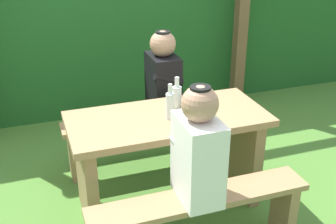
{
  "coord_description": "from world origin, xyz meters",
  "views": [
    {
      "loc": [
        -0.89,
        -2.55,
        2.02
      ],
      "look_at": [
        0.0,
        0.0,
        0.77
      ],
      "focal_mm": 45.77,
      "sensor_mm": 36.0,
      "label": 1
    }
  ],
  "objects_px": {
    "picnic_table": "(168,145)",
    "drinking_glass": "(187,104)",
    "bench_near": "(200,214)",
    "bench_far": "(145,130)",
    "bottle_right": "(169,105)",
    "bottle_left": "(177,96)",
    "person_white_shirt": "(198,149)",
    "person_black_coat": "(163,77)"
  },
  "relations": [
    {
      "from": "bench_near",
      "to": "bottle_left",
      "type": "xyz_separation_m",
      "value": [
        0.11,
        0.72,
        0.5
      ]
    },
    {
      "from": "bottle_left",
      "to": "bench_near",
      "type": "bearing_deg",
      "value": -98.65
    },
    {
      "from": "bottle_left",
      "to": "bottle_right",
      "type": "xyz_separation_m",
      "value": [
        -0.11,
        -0.16,
        0.01
      ]
    },
    {
      "from": "bench_near",
      "to": "bench_far",
      "type": "distance_m",
      "value": 1.19
    },
    {
      "from": "picnic_table",
      "to": "bench_far",
      "type": "relative_size",
      "value": 1.0
    },
    {
      "from": "bench_near",
      "to": "bench_far",
      "type": "bearing_deg",
      "value": 90.0
    },
    {
      "from": "bench_near",
      "to": "person_white_shirt",
      "type": "height_order",
      "value": "person_white_shirt"
    },
    {
      "from": "bench_far",
      "to": "bottle_right",
      "type": "height_order",
      "value": "bottle_right"
    },
    {
      "from": "person_white_shirt",
      "to": "person_black_coat",
      "type": "relative_size",
      "value": 1.0
    },
    {
      "from": "bench_far",
      "to": "person_white_shirt",
      "type": "xyz_separation_m",
      "value": [
        -0.02,
        -1.19,
        0.47
      ]
    },
    {
      "from": "picnic_table",
      "to": "person_white_shirt",
      "type": "height_order",
      "value": "person_white_shirt"
    },
    {
      "from": "bench_near",
      "to": "person_white_shirt",
      "type": "bearing_deg",
      "value": 171.93
    },
    {
      "from": "picnic_table",
      "to": "person_white_shirt",
      "type": "distance_m",
      "value": 0.66
    },
    {
      "from": "person_black_coat",
      "to": "bottle_right",
      "type": "bearing_deg",
      "value": -104.82
    },
    {
      "from": "bench_near",
      "to": "bottle_right",
      "type": "distance_m",
      "value": 0.75
    },
    {
      "from": "picnic_table",
      "to": "drinking_glass",
      "type": "height_order",
      "value": "drinking_glass"
    },
    {
      "from": "drinking_glass",
      "to": "bottle_right",
      "type": "relative_size",
      "value": 0.38
    },
    {
      "from": "bench_near",
      "to": "person_black_coat",
      "type": "height_order",
      "value": "person_black_coat"
    },
    {
      "from": "bench_near",
      "to": "bottle_left",
      "type": "relative_size",
      "value": 6.02
    },
    {
      "from": "person_black_coat",
      "to": "bottle_right",
      "type": "xyz_separation_m",
      "value": [
        -0.17,
        -0.64,
        0.04
      ]
    },
    {
      "from": "bench_near",
      "to": "drinking_glass",
      "type": "distance_m",
      "value": 0.8
    },
    {
      "from": "person_black_coat",
      "to": "bench_far",
      "type": "bearing_deg",
      "value": 178.84
    },
    {
      "from": "picnic_table",
      "to": "person_black_coat",
      "type": "relative_size",
      "value": 1.95
    },
    {
      "from": "picnic_table",
      "to": "person_white_shirt",
      "type": "relative_size",
      "value": 1.95
    },
    {
      "from": "drinking_glass",
      "to": "bottle_left",
      "type": "distance_m",
      "value": 0.1
    },
    {
      "from": "bench_far",
      "to": "person_white_shirt",
      "type": "height_order",
      "value": "person_white_shirt"
    },
    {
      "from": "bench_far",
      "to": "bottle_right",
      "type": "xyz_separation_m",
      "value": [
        -0.0,
        -0.64,
        0.51
      ]
    },
    {
      "from": "bottle_right",
      "to": "person_white_shirt",
      "type": "bearing_deg",
      "value": -91.93
    },
    {
      "from": "drinking_glass",
      "to": "bottle_right",
      "type": "bearing_deg",
      "value": -152.78
    },
    {
      "from": "bench_near",
      "to": "bottle_left",
      "type": "height_order",
      "value": "bottle_left"
    },
    {
      "from": "picnic_table",
      "to": "bench_near",
      "type": "xyz_separation_m",
      "value": [
        0.0,
        -0.6,
        -0.17
      ]
    },
    {
      "from": "person_black_coat",
      "to": "bottle_left",
      "type": "bearing_deg",
      "value": -96.58
    },
    {
      "from": "person_white_shirt",
      "to": "drinking_glass",
      "type": "relative_size",
      "value": 7.39
    },
    {
      "from": "picnic_table",
      "to": "bottle_right",
      "type": "bearing_deg",
      "value": -96.44
    },
    {
      "from": "bench_far",
      "to": "bottle_right",
      "type": "bearing_deg",
      "value": -90.44
    },
    {
      "from": "person_black_coat",
      "to": "drinking_glass",
      "type": "bearing_deg",
      "value": -90.97
    },
    {
      "from": "picnic_table",
      "to": "drinking_glass",
      "type": "xyz_separation_m",
      "value": [
        0.15,
        0.04,
        0.29
      ]
    },
    {
      "from": "bench_near",
      "to": "bottle_right",
      "type": "relative_size",
      "value": 5.53
    },
    {
      "from": "bench_far",
      "to": "person_white_shirt",
      "type": "distance_m",
      "value": 1.28
    },
    {
      "from": "bench_far",
      "to": "bottle_left",
      "type": "relative_size",
      "value": 6.02
    },
    {
      "from": "picnic_table",
      "to": "person_black_coat",
      "type": "bearing_deg",
      "value": 74.59
    },
    {
      "from": "drinking_glass",
      "to": "bottle_left",
      "type": "xyz_separation_m",
      "value": [
        -0.05,
        0.08,
        0.04
      ]
    }
  ]
}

